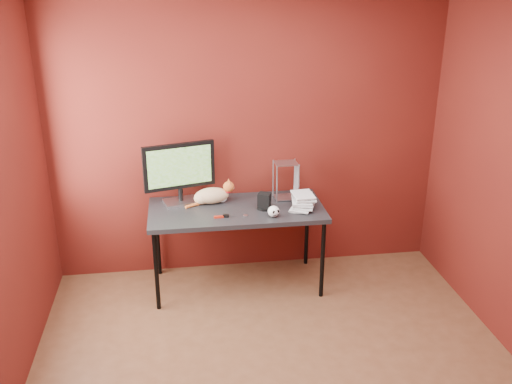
{
  "coord_description": "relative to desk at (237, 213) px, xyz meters",
  "views": [
    {
      "loc": [
        -0.62,
        -3.11,
        2.68
      ],
      "look_at": [
        -0.01,
        1.15,
        0.98
      ],
      "focal_mm": 40.0,
      "sensor_mm": 36.0,
      "label": 1
    }
  ],
  "objects": [
    {
      "name": "monitor",
      "position": [
        -0.47,
        0.19,
        0.35
      ],
      "size": [
        0.62,
        0.27,
        0.54
      ],
      "rotation": [
        0.0,
        0.0,
        0.25
      ],
      "color": "#A6A6AA",
      "rests_on": "desk"
    },
    {
      "name": "desk",
      "position": [
        0.0,
        0.0,
        0.0
      ],
      "size": [
        1.5,
        0.7,
        0.75
      ],
      "color": "black",
      "rests_on": "ground"
    },
    {
      "name": "book_stack",
      "position": [
        0.48,
        -0.05,
        0.74
      ],
      "size": [
        0.25,
        0.28,
        1.37
      ],
      "rotation": [
        0.0,
        0.0,
        -0.26
      ],
      "color": "beige",
      "rests_on": "desk"
    },
    {
      "name": "skull_mug",
      "position": [
        0.28,
        -0.23,
        0.1
      ],
      "size": [
        0.1,
        0.1,
        0.09
      ],
      "rotation": [
        0.0,
        0.0,
        0.32
      ],
      "color": "white",
      "rests_on": "desk"
    },
    {
      "name": "washer",
      "position": [
        0.06,
        -0.17,
        0.05
      ],
      "size": [
        0.04,
        0.04,
        0.0
      ],
      "primitive_type": "cylinder",
      "color": "#A6A6AA",
      "rests_on": "desk"
    },
    {
      "name": "pocket_knife",
      "position": [
        -0.17,
        -0.18,
        0.06
      ],
      "size": [
        0.08,
        0.02,
        0.02
      ],
      "primitive_type": "cube",
      "rotation": [
        0.0,
        0.0,
        0.03
      ],
      "color": "#AA1C0D",
      "rests_on": "desk"
    },
    {
      "name": "room",
      "position": [
        0.15,
        -1.37,
        0.75
      ],
      "size": [
        3.52,
        3.52,
        2.61
      ],
      "color": "#53311C",
      "rests_on": "ground"
    },
    {
      "name": "wire_rack",
      "position": [
        0.46,
        0.17,
        0.22
      ],
      "size": [
        0.21,
        0.17,
        0.34
      ],
      "rotation": [
        0.0,
        0.0,
        0.04
      ],
      "color": "#A6A6AA",
      "rests_on": "desk"
    },
    {
      "name": "speaker",
      "position": [
        0.23,
        -0.05,
        0.12
      ],
      "size": [
        0.13,
        0.12,
        0.14
      ],
      "rotation": [
        0.0,
        0.0,
        -0.39
      ],
      "color": "black",
      "rests_on": "desk"
    },
    {
      "name": "cat",
      "position": [
        -0.2,
        0.14,
        0.12
      ],
      "size": [
        0.44,
        0.2,
        0.21
      ],
      "rotation": [
        0.0,
        0.0,
        0.07
      ],
      "color": "#BF7428",
      "rests_on": "desk"
    },
    {
      "name": "black_gadget",
      "position": [
        -0.11,
        -0.18,
        0.06
      ],
      "size": [
        0.05,
        0.04,
        0.02
      ],
      "primitive_type": "cube",
      "rotation": [
        0.0,
        0.0,
        -0.25
      ],
      "color": "black",
      "rests_on": "desk"
    }
  ]
}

